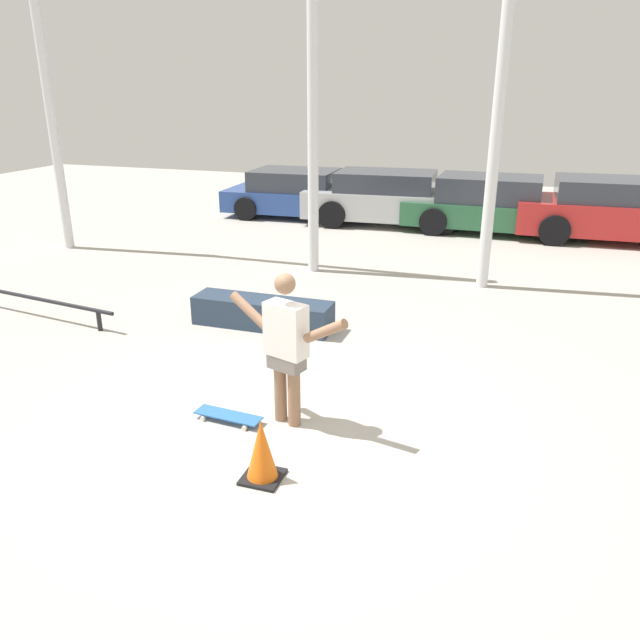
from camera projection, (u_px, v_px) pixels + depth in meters
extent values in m
plane|color=#B2ADA3|center=(287.00, 417.00, 6.76)|extent=(36.00, 36.00, 0.00)
cylinder|color=#8C664C|center=(280.00, 387.00, 6.58)|extent=(0.13, 0.13, 0.78)
cylinder|color=#8C664C|center=(294.00, 391.00, 6.48)|extent=(0.13, 0.13, 0.78)
cube|color=slate|center=(287.00, 361.00, 6.41)|extent=(0.42, 0.31, 0.17)
cube|color=silver|center=(286.00, 330.00, 6.29)|extent=(0.48, 0.34, 0.56)
sphere|color=#8C664C|center=(285.00, 284.00, 6.12)|extent=(0.21, 0.21, 0.21)
cylinder|color=#8C664C|center=(249.00, 311.00, 6.53)|extent=(0.50, 0.25, 0.34)
cylinder|color=#8C664C|center=(325.00, 331.00, 5.98)|extent=(0.50, 0.25, 0.34)
cube|color=#2D66B2|center=(228.00, 415.00, 6.66)|extent=(0.76, 0.27, 0.01)
cylinder|color=silver|center=(254.00, 419.00, 6.67)|extent=(0.06, 0.04, 0.05)
cylinder|color=silver|center=(244.00, 428.00, 6.48)|extent=(0.06, 0.04, 0.05)
cylinder|color=silver|center=(213.00, 410.00, 6.86)|extent=(0.06, 0.04, 0.05)
cylinder|color=silver|center=(203.00, 419.00, 6.67)|extent=(0.06, 0.04, 0.05)
cube|color=#28384C|center=(262.00, 313.00, 9.21)|extent=(2.09, 0.53, 0.43)
cylinder|color=black|center=(36.00, 298.00, 9.55)|extent=(3.08, 0.47, 0.06)
cylinder|color=black|center=(99.00, 321.00, 9.08)|extent=(0.07, 0.07, 0.30)
cylinder|color=silver|center=(50.00, 110.00, 12.75)|extent=(0.20, 0.20, 5.77)
cylinder|color=silver|center=(313.00, 114.00, 11.06)|extent=(0.20, 0.20, 5.77)
cylinder|color=silver|center=(498.00, 117.00, 10.11)|extent=(0.20, 0.20, 5.77)
cube|color=#284793|center=(301.00, 200.00, 16.85)|extent=(4.04, 1.99, 0.55)
cube|color=#2D333D|center=(295.00, 180.00, 16.70)|extent=(2.25, 1.77, 0.52)
cylinder|color=black|center=(352.00, 202.00, 17.38)|extent=(0.62, 0.25, 0.61)
cylinder|color=black|center=(336.00, 214.00, 15.78)|extent=(0.62, 0.25, 0.61)
cylinder|color=black|center=(270.00, 198.00, 18.02)|extent=(0.62, 0.25, 0.61)
cylinder|color=black|center=(246.00, 209.00, 16.41)|extent=(0.62, 0.25, 0.61)
cube|color=#B7BABF|center=(392.00, 204.00, 15.85)|extent=(4.49, 1.98, 0.67)
cube|color=#2D333D|center=(386.00, 181.00, 15.69)|extent=(2.51, 1.73, 0.47)
cylinder|color=black|center=(448.00, 208.00, 16.34)|extent=(0.69, 0.26, 0.68)
cylinder|color=black|center=(443.00, 220.00, 14.82)|extent=(0.69, 0.26, 0.68)
cylinder|color=black|center=(347.00, 203.00, 17.00)|extent=(0.69, 0.26, 0.68)
cylinder|color=black|center=(332.00, 215.00, 15.48)|extent=(0.69, 0.26, 0.68)
cube|color=#28603D|center=(495.00, 213.00, 15.03)|extent=(4.34, 1.76, 0.56)
cube|color=#2D333D|center=(490.00, 189.00, 14.87)|extent=(2.39, 1.59, 0.59)
cylinder|color=black|center=(553.00, 216.00, 15.39)|extent=(0.65, 0.23, 0.65)
cylinder|color=black|center=(553.00, 230.00, 13.93)|extent=(0.65, 0.23, 0.65)
cylinder|color=black|center=(444.00, 209.00, 16.22)|extent=(0.65, 0.23, 0.65)
cylinder|color=black|center=(433.00, 222.00, 14.76)|extent=(0.65, 0.23, 0.65)
cube|color=red|center=(616.00, 217.00, 14.20)|extent=(4.39, 1.98, 0.72)
cube|color=#2D333D|center=(612.00, 190.00, 14.03)|extent=(2.44, 1.77, 0.49)
cylinder|color=black|center=(551.00, 215.00, 15.44)|extent=(0.69, 0.24, 0.68)
cylinder|color=black|center=(554.00, 230.00, 13.82)|extent=(0.69, 0.24, 0.68)
cube|color=black|center=(263.00, 477.00, 5.70)|extent=(0.36, 0.36, 0.03)
cone|color=orange|center=(262.00, 449.00, 5.59)|extent=(0.29, 0.29, 0.57)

